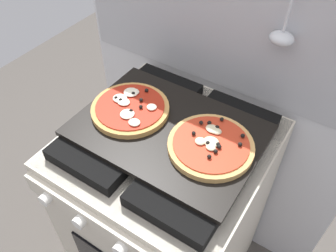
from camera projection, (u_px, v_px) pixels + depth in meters
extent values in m
cube|color=silver|center=(216.00, 102.00, 1.31)|extent=(1.10, 0.03, 1.55)
cube|color=#ADADB2|center=(226.00, 11.00, 1.03)|extent=(1.08, 0.00, 0.56)
ellipsoid|color=silver|center=(282.00, 38.00, 0.96)|extent=(0.07, 0.06, 0.04)
cube|color=beige|center=(168.00, 215.00, 1.35)|extent=(0.60, 0.60, 0.86)
cube|color=black|center=(168.00, 143.00, 1.05)|extent=(0.59, 0.59, 0.01)
cube|color=black|center=(131.00, 119.00, 1.09)|extent=(0.24, 0.51, 0.04)
cube|color=black|center=(209.00, 156.00, 0.98)|extent=(0.24, 0.51, 0.04)
cube|color=beige|center=(104.00, 229.00, 0.91)|extent=(0.58, 0.02, 0.07)
cylinder|color=silver|center=(45.00, 199.00, 0.97)|extent=(0.04, 0.02, 0.04)
cylinder|color=silver|center=(79.00, 222.00, 0.92)|extent=(0.04, 0.02, 0.04)
cylinder|color=silver|center=(120.00, 249.00, 0.87)|extent=(0.04, 0.02, 0.04)
cube|color=black|center=(168.00, 130.00, 1.02)|extent=(0.54, 0.38, 0.02)
cylinder|color=tan|center=(130.00, 109.00, 1.06)|extent=(0.24, 0.24, 0.02)
cylinder|color=#AD2614|center=(130.00, 107.00, 1.05)|extent=(0.21, 0.21, 0.00)
ellipsoid|color=#F4EACC|center=(134.00, 92.00, 1.09)|extent=(0.03, 0.03, 0.01)
ellipsoid|color=#F4EACC|center=(152.00, 107.00, 1.04)|extent=(0.03, 0.03, 0.01)
ellipsoid|color=#F4EACC|center=(120.00, 98.00, 1.07)|extent=(0.05, 0.04, 0.01)
ellipsoid|color=#F4EACC|center=(131.00, 92.00, 1.09)|extent=(0.05, 0.05, 0.01)
ellipsoid|color=#F4EACC|center=(127.00, 114.00, 1.02)|extent=(0.04, 0.04, 0.01)
ellipsoid|color=#F4EACC|center=(123.00, 103.00, 1.05)|extent=(0.04, 0.04, 0.01)
ellipsoid|color=#F4EACC|center=(134.00, 122.00, 0.99)|extent=(0.04, 0.03, 0.01)
sphere|color=black|center=(141.00, 100.00, 1.06)|extent=(0.01, 0.01, 0.01)
sphere|color=black|center=(133.00, 94.00, 1.08)|extent=(0.01, 0.01, 0.01)
sphere|color=black|center=(120.00, 100.00, 1.06)|extent=(0.01, 0.01, 0.01)
sphere|color=black|center=(131.00, 111.00, 1.02)|extent=(0.01, 0.01, 0.01)
sphere|color=black|center=(141.00, 107.00, 1.04)|extent=(0.01, 0.01, 0.01)
sphere|color=black|center=(117.00, 97.00, 1.07)|extent=(0.01, 0.01, 0.01)
sphere|color=black|center=(147.00, 90.00, 1.09)|extent=(0.01, 0.01, 0.01)
cylinder|color=tan|center=(211.00, 146.00, 0.95)|extent=(0.24, 0.24, 0.02)
cylinder|color=red|center=(211.00, 143.00, 0.94)|extent=(0.21, 0.21, 0.00)
ellipsoid|color=beige|center=(200.00, 141.00, 0.94)|extent=(0.03, 0.03, 0.01)
ellipsoid|color=beige|center=(216.00, 131.00, 0.97)|extent=(0.03, 0.03, 0.01)
ellipsoid|color=beige|center=(211.00, 142.00, 0.94)|extent=(0.04, 0.04, 0.01)
ellipsoid|color=beige|center=(211.00, 147.00, 0.92)|extent=(0.03, 0.02, 0.01)
ellipsoid|color=beige|center=(213.00, 129.00, 0.97)|extent=(0.04, 0.03, 0.01)
sphere|color=black|center=(216.00, 151.00, 0.91)|extent=(0.01, 0.01, 0.01)
sphere|color=black|center=(243.00, 136.00, 0.95)|extent=(0.01, 0.01, 0.01)
sphere|color=black|center=(217.00, 127.00, 0.97)|extent=(0.01, 0.01, 0.01)
sphere|color=black|center=(209.00, 157.00, 0.90)|extent=(0.01, 0.01, 0.01)
sphere|color=black|center=(222.00, 119.00, 1.00)|extent=(0.01, 0.01, 0.01)
sphere|color=black|center=(240.00, 144.00, 0.93)|extent=(0.01, 0.01, 0.01)
sphere|color=black|center=(208.00, 143.00, 0.93)|extent=(0.01, 0.01, 0.01)
sphere|color=black|center=(201.00, 123.00, 0.99)|extent=(0.01, 0.01, 0.01)
sphere|color=black|center=(219.00, 147.00, 0.92)|extent=(0.01, 0.01, 0.01)
sphere|color=black|center=(194.00, 133.00, 0.96)|extent=(0.01, 0.01, 0.01)
sphere|color=black|center=(218.00, 145.00, 0.93)|extent=(0.01, 0.01, 0.01)
sphere|color=black|center=(209.00, 123.00, 0.99)|extent=(0.01, 0.01, 0.01)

